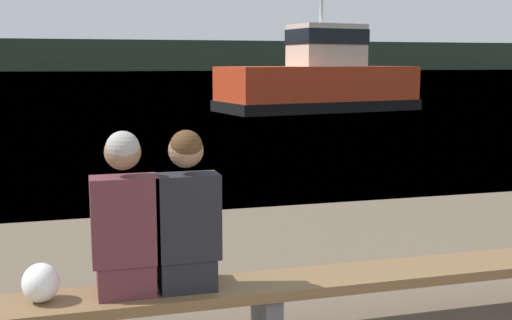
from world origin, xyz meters
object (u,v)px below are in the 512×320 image
(person_left, at_px, (125,222))
(tugboat_red, at_px, (319,83))
(person_right, at_px, (186,218))
(bench_main, at_px, (267,292))
(shopping_bag, at_px, (41,283))

(person_left, relative_size, tugboat_red, 0.13)
(person_right, bearing_deg, person_left, -179.97)
(person_right, xyz_separation_m, tugboat_red, (8.53, 19.55, 0.17))
(bench_main, relative_size, person_right, 5.78)
(bench_main, relative_size, shopping_bag, 24.75)
(person_left, distance_m, shopping_bag, 0.62)
(person_left, bearing_deg, bench_main, 0.01)
(bench_main, relative_size, tugboat_red, 0.74)
(bench_main, height_order, person_right, person_right)
(person_right, xyz_separation_m, shopping_bag, (-0.90, 0.02, -0.35))
(shopping_bag, distance_m, tugboat_red, 21.70)
(person_left, height_order, shopping_bag, person_left)
(bench_main, xyz_separation_m, person_right, (-0.54, 0.00, 0.55))
(person_left, xyz_separation_m, tugboat_red, (8.92, 19.55, 0.17))
(person_left, bearing_deg, shopping_bag, 178.06)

